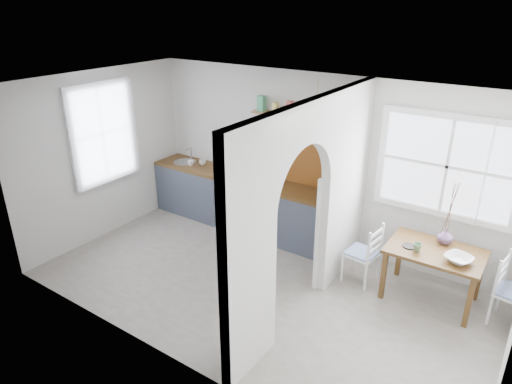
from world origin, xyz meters
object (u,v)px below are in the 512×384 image
Objects in this scene: kettle at (334,194)px; vase at (445,236)px; chair_left at (362,252)px; dining_table at (431,275)px.

vase is at bearing 15.94° from kettle.
chair_left is 1.06m from vase.
dining_table is at bearing 103.25° from chair_left.
vase is at bearing 116.85° from chair_left.
vase is (0.93, 0.34, 0.38)m from chair_left.
chair_left is (-0.89, -0.10, 0.07)m from dining_table.
vase is (1.54, 0.01, -0.21)m from kettle.
dining_table is 1.32× the size of chair_left.
vase is at bearing 80.38° from dining_table.
chair_left is 4.33× the size of vase.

